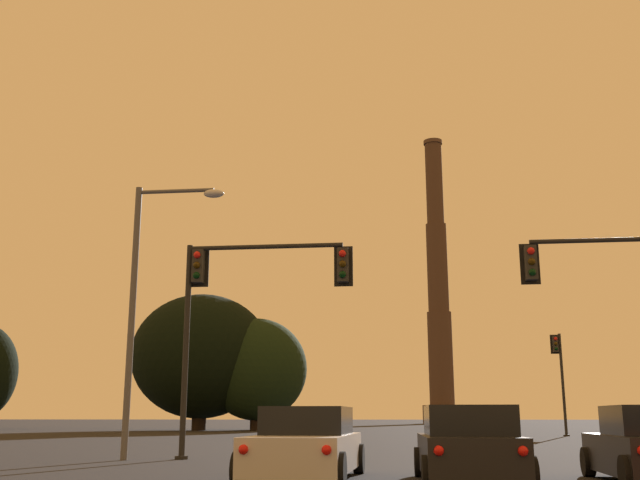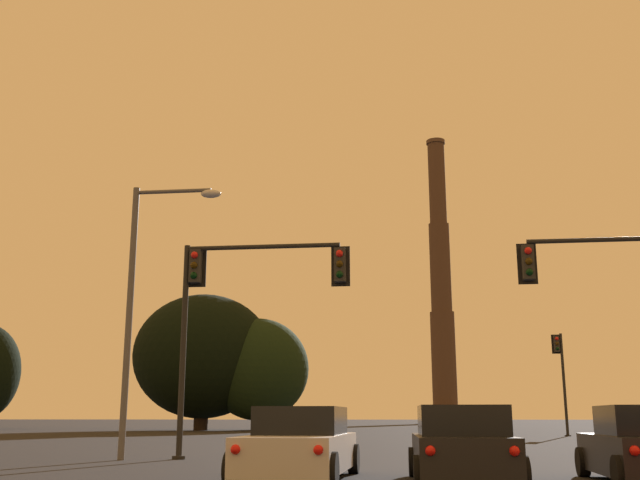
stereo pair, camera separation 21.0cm
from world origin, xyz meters
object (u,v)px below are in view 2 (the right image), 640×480
at_px(hatchback_center_lane_front, 461,447).
at_px(traffic_light_overhead_left, 238,293).
at_px(street_lamp, 144,288).
at_px(smokestack, 442,307).
at_px(sedan_left_lane_front, 300,445).
at_px(traffic_light_far_right, 561,368).

relative_size(hatchback_center_lane_front, traffic_light_overhead_left, 0.64).
relative_size(street_lamp, smokestack, 0.16).
bearing_deg(sedan_left_lane_front, traffic_light_overhead_left, 114.99).
height_order(sedan_left_lane_front, hatchback_center_lane_front, hatchback_center_lane_front).
bearing_deg(traffic_light_far_right, traffic_light_overhead_left, -117.65).
bearing_deg(smokestack, sedan_left_lane_front, -93.80).
distance_m(hatchback_center_lane_front, traffic_light_overhead_left, 10.53).
distance_m(hatchback_center_lane_front, street_lamp, 11.98).
distance_m(traffic_light_far_right, smokestack, 85.25).
relative_size(sedan_left_lane_front, smokestack, 0.09).
height_order(traffic_light_far_right, smokestack, smokestack).
relative_size(sedan_left_lane_front, hatchback_center_lane_front, 1.14).
distance_m(traffic_light_overhead_left, smokestack, 113.57).
distance_m(sedan_left_lane_front, traffic_light_far_right, 37.34).
relative_size(hatchback_center_lane_front, street_lamp, 0.51).
xyz_separation_m(traffic_light_overhead_left, smokestack, (10.88, 112.00, 15.36)).
height_order(hatchback_center_lane_front, street_lamp, street_lamp).
xyz_separation_m(hatchback_center_lane_front, smokestack, (4.75, 119.42, 19.62)).
distance_m(traffic_light_far_right, street_lamp, 33.95).
height_order(hatchback_center_lane_front, smokestack, smokestack).
distance_m(sedan_left_lane_front, traffic_light_overhead_left, 8.60).
distance_m(traffic_light_overhead_left, traffic_light_far_right, 32.03).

